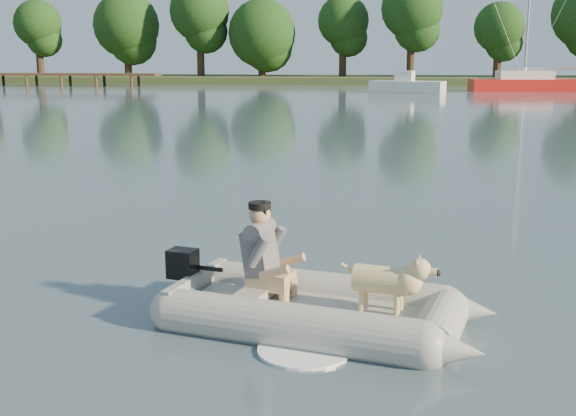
# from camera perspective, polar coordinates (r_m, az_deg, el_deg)

# --- Properties ---
(water) EXTENTS (160.00, 160.00, 0.00)m
(water) POSITION_cam_1_polar(r_m,az_deg,el_deg) (6.82, -1.81, -9.12)
(water) COLOR slate
(water) RESTS_ON ground
(shore_bank) EXTENTS (160.00, 12.00, 0.70)m
(shore_bank) POSITION_cam_1_polar(r_m,az_deg,el_deg) (68.33, 6.38, 10.01)
(shore_bank) COLOR #47512D
(shore_bank) RESTS_ON water
(dock) EXTENTS (18.00, 2.00, 1.04)m
(dock) POSITION_cam_1_polar(r_m,az_deg,el_deg) (64.27, -17.98, 9.64)
(dock) COLOR #4C331E
(dock) RESTS_ON water
(treeline) EXTENTS (93.99, 7.35, 9.27)m
(treeline) POSITION_cam_1_polar(r_m,az_deg,el_deg) (67.96, 14.91, 13.91)
(treeline) COLOR #332316
(treeline) RESTS_ON shore_bank
(dinghy) EXTENTS (4.79, 3.99, 1.20)m
(dinghy) POSITION_cam_1_polar(r_m,az_deg,el_deg) (6.62, 2.59, -5.18)
(dinghy) COLOR #9C9C97
(dinghy) RESTS_ON water
(man) EXTENTS (0.73, 0.67, 0.93)m
(man) POSITION_cam_1_polar(r_m,az_deg,el_deg) (6.82, -2.09, -3.21)
(man) COLOR #57575B
(man) RESTS_ON dinghy
(dog) EXTENTS (0.85, 0.47, 0.53)m
(dog) POSITION_cam_1_polar(r_m,az_deg,el_deg) (6.54, 7.37, -6.02)
(dog) COLOR tan
(dog) RESTS_ON dinghy
(outboard_motor) EXTENTS (0.41, 0.33, 0.68)m
(outboard_motor) POSITION_cam_1_polar(r_m,az_deg,el_deg) (7.25, -8.28, -5.72)
(outboard_motor) COLOR black
(outboard_motor) RESTS_ON dinghy
(motorboat) EXTENTS (5.46, 3.39, 2.16)m
(motorboat) POSITION_cam_1_polar(r_m,az_deg,el_deg) (50.26, 9.43, 10.10)
(motorboat) COLOR white
(motorboat) RESTS_ON water
(sailboat) EXTENTS (8.64, 3.10, 11.67)m
(sailboat) POSITION_cam_1_polar(r_m,az_deg,el_deg) (54.37, 18.60, 9.27)
(sailboat) COLOR red
(sailboat) RESTS_ON water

